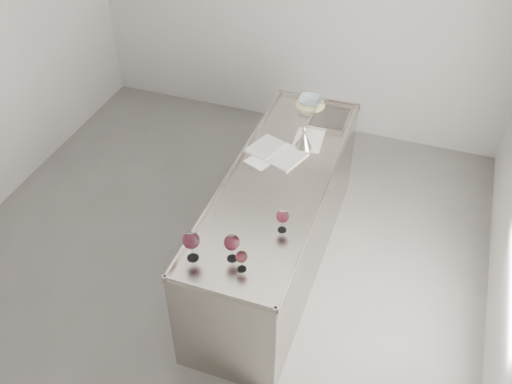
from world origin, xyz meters
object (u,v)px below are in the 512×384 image
(ceramic_bowl, at_px, (310,101))
(wine_glass_small, at_px, (242,257))
(notebook, at_px, (276,152))
(counter, at_px, (277,223))
(wine_glass_left, at_px, (191,241))
(wine_funnel, at_px, (303,141))
(wine_glass_middle, at_px, (232,243))
(wine_glass_right, at_px, (283,217))

(ceramic_bowl, bearing_deg, wine_glass_small, -86.99)
(wine_glass_small, bearing_deg, notebook, 97.91)
(ceramic_bowl, bearing_deg, counter, -87.50)
(notebook, xyz_separation_m, ceramic_bowl, (0.07, 0.78, 0.04))
(wine_glass_left, xyz_separation_m, wine_funnel, (0.34, 1.41, -0.09))
(wine_glass_middle, distance_m, ceramic_bowl, 1.97)
(notebook, bearing_deg, wine_glass_right, -49.66)
(wine_glass_middle, bearing_deg, ceramic_bowl, 90.48)
(counter, xyz_separation_m, notebook, (-0.11, 0.30, 0.47))
(wine_glass_middle, xyz_separation_m, wine_glass_right, (0.23, 0.36, -0.02))
(wine_glass_left, height_order, wine_glass_right, wine_glass_left)
(wine_glass_right, bearing_deg, wine_funnel, 97.42)
(counter, relative_size, notebook, 4.72)
(counter, bearing_deg, wine_glass_small, -86.41)
(wine_glass_small, distance_m, wine_funnel, 1.39)
(wine_glass_middle, relative_size, notebook, 0.40)
(counter, relative_size, wine_funnel, 11.12)
(notebook, bearing_deg, ceramic_bowl, 104.92)
(counter, distance_m, ceramic_bowl, 1.20)
(wine_glass_left, xyz_separation_m, notebook, (0.16, 1.27, -0.15))
(wine_glass_middle, height_order, wine_funnel, wine_funnel)
(counter, height_order, wine_glass_middle, wine_glass_middle)
(notebook, distance_m, ceramic_bowl, 0.78)
(wine_funnel, bearing_deg, wine_glass_middle, -94.28)
(wine_glass_left, bearing_deg, wine_glass_middle, 18.32)
(counter, bearing_deg, wine_glass_right, -69.68)
(ceramic_bowl, bearing_deg, wine_glass_right, -81.43)
(wine_glass_small, height_order, ceramic_bowl, wine_glass_small)
(wine_glass_small, relative_size, ceramic_bowl, 0.74)
(notebook, relative_size, ceramic_bowl, 2.46)
(wine_glass_small, relative_size, wine_funnel, 0.71)
(wine_glass_middle, bearing_deg, notebook, 94.03)
(counter, height_order, notebook, counter)
(wine_glass_middle, relative_size, ceramic_bowl, 0.98)
(notebook, bearing_deg, wine_glass_small, -62.25)
(counter, distance_m, wine_glass_small, 1.11)
(wine_glass_left, distance_m, wine_glass_small, 0.34)
(notebook, bearing_deg, wine_funnel, 57.48)
(counter, height_order, ceramic_bowl, ceramic_bowl)
(wine_glass_left, relative_size, wine_funnel, 1.01)
(wine_glass_small, height_order, wine_funnel, wine_funnel)
(wine_glass_right, height_order, wine_funnel, wine_funnel)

